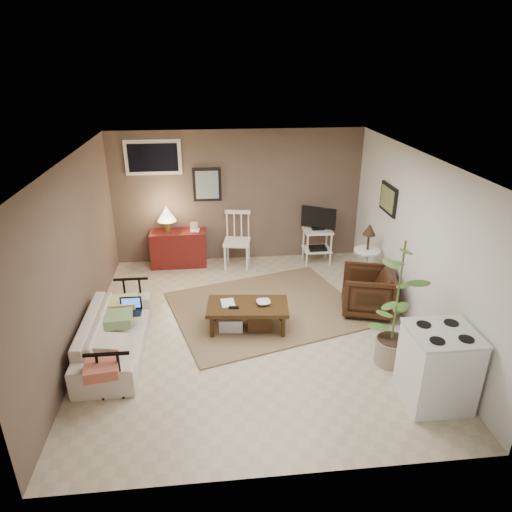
{
  "coord_description": "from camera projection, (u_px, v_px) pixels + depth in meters",
  "views": [
    {
      "loc": [
        -0.52,
        -5.48,
        3.53
      ],
      "look_at": [
        0.1,
        0.35,
        0.96
      ],
      "focal_mm": 32.0,
      "sensor_mm": 36.0,
      "label": 1
    }
  ],
  "objects": [
    {
      "name": "side_table",
      "position": [
        367.0,
        249.0,
        7.35
      ],
      "size": [
        0.42,
        0.42,
        1.12
      ],
      "color": "white",
      "rests_on": "floor"
    },
    {
      "name": "sofa",
      "position": [
        114.0,
        328.0,
        5.8
      ],
      "size": [
        0.54,
        1.85,
        0.72
      ],
      "primitive_type": "imported",
      "rotation": [
        0.0,
        0.0,
        1.57
      ],
      "color": "silver",
      "rests_on": "floor"
    },
    {
      "name": "rug",
      "position": [
        265.0,
        309.0,
        6.94
      ],
      "size": [
        3.15,
        2.78,
        0.03
      ],
      "primitive_type": "cube",
      "rotation": [
        0.0,
        0.0,
        0.28
      ],
      "color": "olive",
      "rests_on": "floor"
    },
    {
      "name": "laptop",
      "position": [
        131.0,
        308.0,
        6.06
      ],
      "size": [
        0.28,
        0.21,
        0.19
      ],
      "color": "black",
      "rests_on": "sofa"
    },
    {
      "name": "stove",
      "position": [
        438.0,
        367.0,
        4.93
      ],
      "size": [
        0.7,
        0.65,
        0.91
      ],
      "color": "white",
      "rests_on": "floor"
    },
    {
      "name": "art_right",
      "position": [
        388.0,
        199.0,
        7.02
      ],
      "size": [
        0.03,
        0.6,
        0.45
      ],
      "primitive_type": "cube",
      "color": "black"
    },
    {
      "name": "tv_stand",
      "position": [
        318.0,
        234.0,
        8.33
      ],
      "size": [
        0.58,
        0.41,
        1.06
      ],
      "color": "white",
      "rests_on": "floor"
    },
    {
      "name": "potted_plant",
      "position": [
        397.0,
        300.0,
        5.39
      ],
      "size": [
        0.42,
        0.42,
        1.68
      ],
      "color": "gray",
      "rests_on": "floor"
    },
    {
      "name": "coffee_table",
      "position": [
        247.0,
        315.0,
        6.34
      ],
      "size": [
        1.17,
        0.68,
        0.42
      ],
      "color": "#3D2410",
      "rests_on": "floor"
    },
    {
      "name": "sofa_end_rails",
      "position": [
        123.0,
        331.0,
        5.83
      ],
      "size": [
        0.5,
        1.85,
        0.62
      ],
      "primitive_type": null,
      "color": "black",
      "rests_on": "floor"
    },
    {
      "name": "sofa_pillows",
      "position": [
        114.0,
        332.0,
        5.57
      ],
      "size": [
        0.36,
        1.76,
        0.12
      ],
      "primitive_type": null,
      "color": "beige",
      "rests_on": "sofa"
    },
    {
      "name": "red_console",
      "position": [
        178.0,
        245.0,
        8.28
      ],
      "size": [
        0.99,
        0.44,
        1.14
      ],
      "color": "maroon",
      "rests_on": "floor"
    },
    {
      "name": "book_table",
      "position": [
        221.0,
        296.0,
        6.23
      ],
      "size": [
        0.18,
        0.04,
        0.25
      ],
      "primitive_type": "imported",
      "rotation": [
        0.0,
        0.0,
        0.1
      ],
      "color": "#3D2410",
      "rests_on": "coffee_table"
    },
    {
      "name": "armchair",
      "position": [
        368.0,
        290.0,
        6.74
      ],
      "size": [
        0.85,
        0.88,
        0.74
      ],
      "primitive_type": "imported",
      "rotation": [
        0.0,
        0.0,
        -1.85
      ],
      "color": "black",
      "rests_on": "floor"
    },
    {
      "name": "art_back",
      "position": [
        207.0,
        185.0,
        8.08
      ],
      "size": [
        0.5,
        0.03,
        0.6
      ],
      "primitive_type": "cube",
      "color": "black"
    },
    {
      "name": "floor",
      "position": [
        252.0,
        328.0,
        6.46
      ],
      "size": [
        5.0,
        5.0,
        0.0
      ],
      "primitive_type": "plane",
      "color": "#C1B293",
      "rests_on": "ground"
    },
    {
      "name": "book_console",
      "position": [
        190.0,
        225.0,
        8.15
      ],
      "size": [
        0.16,
        0.04,
        0.21
      ],
      "primitive_type": "imported",
      "rotation": [
        0.0,
        0.0,
        -0.13
      ],
      "color": "#3D2410",
      "rests_on": "red_console"
    },
    {
      "name": "bowl",
      "position": [
        264.0,
        298.0,
        6.25
      ],
      "size": [
        0.19,
        0.05,
        0.19
      ],
      "primitive_type": "imported",
      "rotation": [
        0.0,
        0.0,
        0.04
      ],
      "color": "#3D2410",
      "rests_on": "coffee_table"
    },
    {
      "name": "window",
      "position": [
        153.0,
        157.0,
        7.79
      ],
      "size": [
        0.96,
        0.03,
        0.6
      ],
      "primitive_type": "cube",
      "color": "white"
    },
    {
      "name": "spindle_chair",
      "position": [
        237.0,
        242.0,
        8.2
      ],
      "size": [
        0.53,
        0.53,
        1.01
      ],
      "color": "white",
      "rests_on": "floor"
    }
  ]
}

